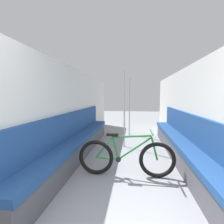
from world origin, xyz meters
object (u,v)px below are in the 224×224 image
bench_seat_row_right (183,146)px  bicycle (126,158)px  grab_pole_near (129,107)px  bench_seat_row_left (77,142)px  grab_pole_far (124,111)px

bench_seat_row_right → bicycle: 1.41m
bicycle → grab_pole_near: bearing=109.3°
bench_seat_row_left → grab_pole_near: 2.78m
grab_pole_far → grab_pole_near: bearing=86.2°
bicycle → bench_seat_row_right: bearing=53.6°
bench_seat_row_right → bicycle: bearing=-145.3°
bench_seat_row_left → grab_pole_near: size_ratio=2.37×
grab_pole_near → bench_seat_row_left: bearing=-114.3°
grab_pole_far → bench_seat_row_left: bearing=-136.0°
bench_seat_row_right → grab_pole_near: bearing=115.7°
bench_seat_row_left → bench_seat_row_right: bearing=0.0°
bench_seat_row_left → grab_pole_far: 1.55m
bench_seat_row_right → grab_pole_near: 2.81m
bench_seat_row_left → grab_pole_near: (1.11, 2.46, 0.65)m
grab_pole_far → bench_seat_row_right: bearing=-37.2°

